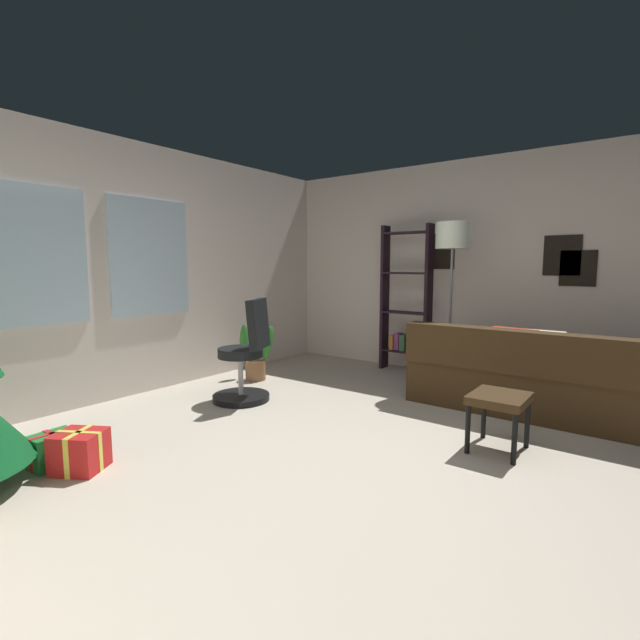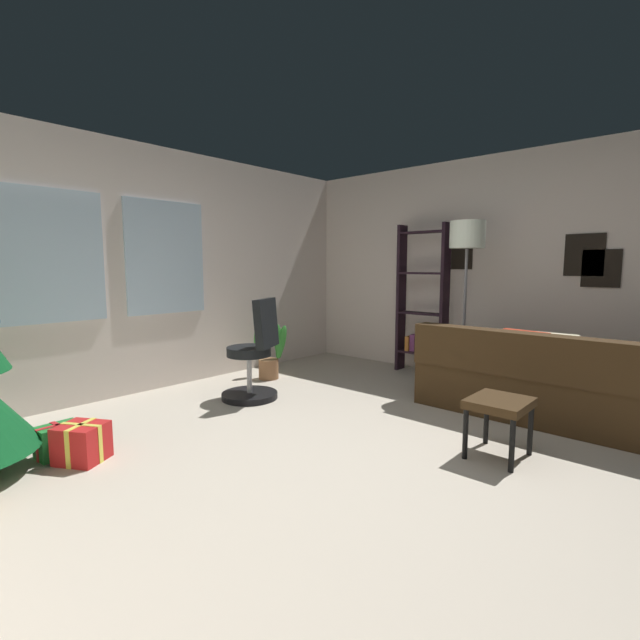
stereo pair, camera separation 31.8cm
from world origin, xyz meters
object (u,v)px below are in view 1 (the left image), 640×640
footstool (499,403)px  potted_plant (257,356)px  gift_box_green (53,450)px  bookshelf (406,308)px  office_chair (246,361)px  floor_lamp (452,247)px  couch (545,380)px  gift_box_red (80,451)px

footstool → potted_plant: bearing=80.9°
gift_box_green → bookshelf: size_ratio=0.16×
gift_box_green → office_chair: bearing=1.2°
gift_box_green → bookshelf: 4.05m
gift_box_green → floor_lamp: (3.54, -1.36, 1.42)m
bookshelf → potted_plant: size_ratio=2.85×
footstool → potted_plant: 2.91m
couch → potted_plant: couch is taller
potted_plant → office_chair: bearing=-142.7°
bookshelf → potted_plant: bearing=140.1°
footstool → office_chair: bearing=95.6°
footstool → office_chair: 2.36m
footstool → office_chair: office_chair is taller
couch → floor_lamp: size_ratio=1.16×
potted_plant → couch: bearing=-74.5°
office_chair → potted_plant: (0.69, 0.53, -0.13)m
couch → gift_box_green: couch is taller
couch → gift_box_red: (-3.25, 2.17, -0.15)m
couch → floor_lamp: bearing=77.6°
office_chair → bookshelf: bookshelf is taller
couch → gift_box_green: size_ratio=7.18×
gift_box_red → potted_plant: size_ratio=0.59×
gift_box_red → office_chair: 1.78m
gift_box_green → footstool: bearing=-48.5°
gift_box_green → floor_lamp: bearing=-21.0°
footstool → gift_box_red: size_ratio=1.12×
gift_box_green → bookshelf: (3.94, -0.64, 0.70)m
couch → bookshelf: (0.62, 1.74, 0.53)m
bookshelf → couch: bearing=-109.6°
gift_box_green → potted_plant: bearing=12.7°
footstool → floor_lamp: size_ratio=0.24×
gift_box_red → office_chair: office_chair is taller
gift_box_green → gift_box_red: bearing=-71.1°
office_chair → floor_lamp: (1.73, -1.40, 1.13)m
footstool → gift_box_green: 3.09m
gift_box_red → potted_plant: (2.43, 0.78, 0.14)m
gift_box_red → bookshelf: 3.95m
footstool → office_chair: size_ratio=0.42×
floor_lamp → potted_plant: bearing=118.4°
footstool → bookshelf: bookshelf is taller
gift_box_red → bookshelf: bookshelf is taller
gift_box_green → office_chair: (1.81, 0.04, 0.29)m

